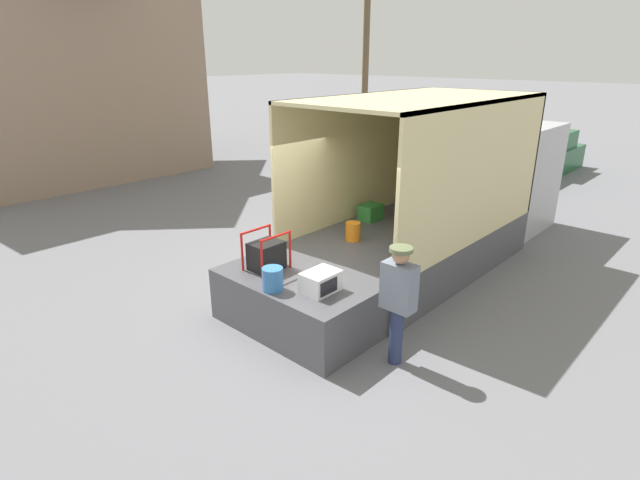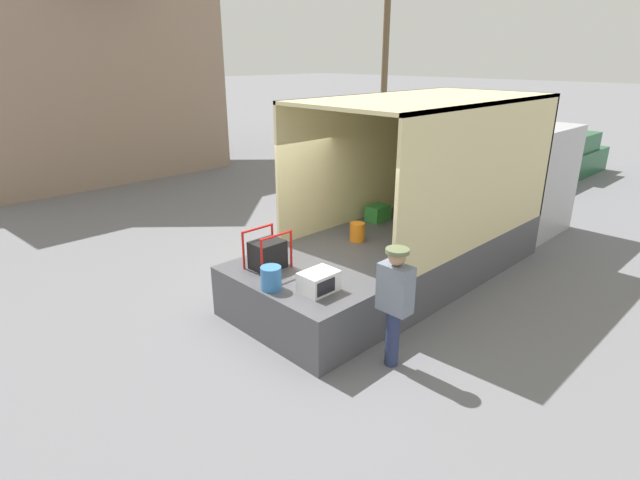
{
  "view_description": "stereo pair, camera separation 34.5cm",
  "coord_description": "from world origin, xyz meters",
  "px_view_note": "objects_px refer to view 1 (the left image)",
  "views": [
    {
      "loc": [
        -5.34,
        -4.74,
        3.86
      ],
      "look_at": [
        -0.39,
        -0.2,
        1.36
      ],
      "focal_mm": 28.0,
      "sensor_mm": 36.0,
      "label": 1
    },
    {
      "loc": [
        -5.1,
        -4.99,
        3.86
      ],
      "look_at": [
        -0.39,
        -0.2,
        1.36
      ],
      "focal_mm": 28.0,
      "sensor_mm": 36.0,
      "label": 2
    }
  ],
  "objects_px": {
    "orange_bucket": "(273,279)",
    "portable_generator": "(267,255)",
    "utility_pole": "(366,50)",
    "microwave": "(321,282)",
    "worker_person": "(399,294)",
    "box_truck": "(459,199)",
    "pickup_truck_green": "(531,157)"
  },
  "relations": [
    {
      "from": "utility_pole",
      "to": "box_truck",
      "type": "bearing_deg",
      "value": -133.04
    },
    {
      "from": "portable_generator",
      "to": "worker_person",
      "type": "distance_m",
      "value": 2.19
    },
    {
      "from": "box_truck",
      "to": "microwave",
      "type": "bearing_deg",
      "value": -173.38
    },
    {
      "from": "portable_generator",
      "to": "worker_person",
      "type": "height_order",
      "value": "worker_person"
    },
    {
      "from": "orange_bucket",
      "to": "utility_pole",
      "type": "relative_size",
      "value": 0.04
    },
    {
      "from": "box_truck",
      "to": "worker_person",
      "type": "distance_m",
      "value": 4.91
    },
    {
      "from": "microwave",
      "to": "worker_person",
      "type": "bearing_deg",
      "value": -73.26
    },
    {
      "from": "utility_pole",
      "to": "orange_bucket",
      "type": "bearing_deg",
      "value": -146.35
    },
    {
      "from": "portable_generator",
      "to": "worker_person",
      "type": "xyz_separation_m",
      "value": [
        0.29,
        -2.17,
        -0.03
      ]
    },
    {
      "from": "pickup_truck_green",
      "to": "utility_pole",
      "type": "xyz_separation_m",
      "value": [
        0.71,
        7.83,
        3.46
      ]
    },
    {
      "from": "box_truck",
      "to": "portable_generator",
      "type": "xyz_separation_m",
      "value": [
        -4.93,
        0.54,
        0.04
      ]
    },
    {
      "from": "portable_generator",
      "to": "orange_bucket",
      "type": "xyz_separation_m",
      "value": [
        -0.45,
        -0.61,
        -0.06
      ]
    },
    {
      "from": "portable_generator",
      "to": "utility_pole",
      "type": "distance_m",
      "value": 16.44
    },
    {
      "from": "portable_generator",
      "to": "orange_bucket",
      "type": "distance_m",
      "value": 0.76
    },
    {
      "from": "box_truck",
      "to": "utility_pole",
      "type": "xyz_separation_m",
      "value": [
        8.67,
        9.29,
        3.05
      ]
    },
    {
      "from": "box_truck",
      "to": "microwave",
      "type": "distance_m",
      "value": 4.98
    },
    {
      "from": "worker_person",
      "to": "pickup_truck_green",
      "type": "xyz_separation_m",
      "value": [
        12.6,
        3.09,
        -0.42
      ]
    },
    {
      "from": "box_truck",
      "to": "pickup_truck_green",
      "type": "bearing_deg",
      "value": 10.39
    },
    {
      "from": "worker_person",
      "to": "utility_pole",
      "type": "distance_m",
      "value": 17.47
    },
    {
      "from": "microwave",
      "to": "pickup_truck_green",
      "type": "bearing_deg",
      "value": 8.96
    },
    {
      "from": "portable_generator",
      "to": "pickup_truck_green",
      "type": "height_order",
      "value": "portable_generator"
    },
    {
      "from": "microwave",
      "to": "pickup_truck_green",
      "type": "distance_m",
      "value": 13.08
    },
    {
      "from": "orange_bucket",
      "to": "worker_person",
      "type": "xyz_separation_m",
      "value": [
        0.74,
        -1.56,
        0.03
      ]
    },
    {
      "from": "orange_bucket",
      "to": "worker_person",
      "type": "relative_size",
      "value": 0.2
    },
    {
      "from": "microwave",
      "to": "worker_person",
      "type": "distance_m",
      "value": 1.1
    },
    {
      "from": "utility_pole",
      "to": "portable_generator",
      "type": "bearing_deg",
      "value": -147.26
    },
    {
      "from": "microwave",
      "to": "utility_pole",
      "type": "xyz_separation_m",
      "value": [
        13.62,
        9.86,
        3.09
      ]
    },
    {
      "from": "box_truck",
      "to": "worker_person",
      "type": "xyz_separation_m",
      "value": [
        -4.64,
        -1.62,
        0.01
      ]
    },
    {
      "from": "orange_bucket",
      "to": "pickup_truck_green",
      "type": "distance_m",
      "value": 13.43
    },
    {
      "from": "portable_generator",
      "to": "utility_pole",
      "type": "xyz_separation_m",
      "value": [
        13.6,
        8.74,
        3.01
      ]
    },
    {
      "from": "orange_bucket",
      "to": "microwave",
      "type": "bearing_deg",
      "value": -50.58
    },
    {
      "from": "orange_bucket",
      "to": "portable_generator",
      "type": "bearing_deg",
      "value": 53.75
    }
  ]
}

